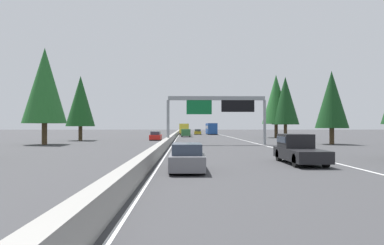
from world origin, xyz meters
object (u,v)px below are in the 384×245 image
(minivan_far_left, at_px, (186,132))
(sedan_near_center, at_px, (185,131))
(conifer_right_far, at_px, (276,99))
(conifer_right_mid, at_px, (285,101))
(conifer_right_near, at_px, (332,100))
(sign_gantry_overhead, at_px, (218,106))
(sedan_mid_right, at_px, (187,158))
(box_truck_near_right, at_px, (184,129))
(conifer_left_mid, at_px, (80,101))
(bus_distant_b, at_px, (211,128))
(oncoming_near, at_px, (156,136))
(sedan_mid_center, at_px, (198,132))
(conifer_left_near, at_px, (45,86))
(pickup_distant_a, at_px, (298,149))

(minivan_far_left, relative_size, sedan_near_center, 1.14)
(sedan_near_center, distance_m, conifer_right_far, 58.12)
(minivan_far_left, distance_m, conifer_right_mid, 22.00)
(minivan_far_left, bearing_deg, conifer_right_near, -148.88)
(sign_gantry_overhead, distance_m, conifer_right_mid, 29.02)
(sedan_mid_right, xyz_separation_m, conifer_right_near, (26.41, -18.96, 5.11))
(box_truck_near_right, relative_size, sedan_near_center, 1.93)
(conifer_left_mid, bearing_deg, bus_distant_b, -30.88)
(box_truck_near_right, xyz_separation_m, conifer_right_far, (-21.81, -18.65, 6.14))
(conifer_right_near, distance_m, conifer_left_mid, 38.19)
(sign_gantry_overhead, height_order, sedan_mid_right, sign_gantry_overhead)
(sedan_near_center, bearing_deg, box_truck_near_right, 179.53)
(conifer_right_mid, height_order, conifer_right_far, conifer_right_far)
(minivan_far_left, bearing_deg, sedan_mid_right, 179.89)
(box_truck_near_right, distance_m, oncoming_near, 34.12)
(sign_gantry_overhead, distance_m, box_truck_near_right, 48.07)
(sedan_mid_center, relative_size, conifer_left_near, 0.35)
(sign_gantry_overhead, distance_m, minivan_far_left, 32.31)
(pickup_distant_a, bearing_deg, conifer_right_mid, -15.16)
(sedan_mid_right, bearing_deg, sedan_near_center, 0.02)
(pickup_distant_a, height_order, bus_distant_b, bus_distant_b)
(conifer_left_mid, bearing_deg, minivan_far_left, -42.52)
(pickup_distant_a, height_order, conifer_left_near, conifer_left_near)
(box_truck_near_right, bearing_deg, sedan_mid_right, -179.76)
(sedan_mid_right, bearing_deg, minivan_far_left, -0.11)
(sedan_near_center, bearing_deg, sedan_mid_right, -179.98)
(sedan_mid_right, xyz_separation_m, oncoming_near, (39.80, 4.96, 0.00))
(bus_distant_b, xyz_separation_m, conifer_right_far, (-27.95, -11.04, 6.04))
(sedan_near_center, height_order, conifer_right_near, conifer_right_near)
(sedan_mid_center, bearing_deg, conifer_right_mid, -148.70)
(sedan_mid_right, relative_size, conifer_left_near, 0.35)
(pickup_distant_a, distance_m, oncoming_near, 38.12)
(pickup_distant_a, bearing_deg, bus_distant_b, -0.10)
(conifer_left_mid, bearing_deg, pickup_distant_a, -145.34)
(sedan_mid_center, xyz_separation_m, conifer_right_near, (-50.66, -15.58, 5.11))
(sedan_mid_right, bearing_deg, bus_distant_b, -5.24)
(minivan_far_left, relative_size, bus_distant_b, 0.43)
(sedan_near_center, distance_m, conifer_left_mid, 69.99)
(sign_gantry_overhead, height_order, oncoming_near, sign_gantry_overhead)
(sedan_mid_right, height_order, minivan_far_left, minivan_far_left)
(pickup_distant_a, relative_size, sedan_near_center, 1.27)
(conifer_right_far, bearing_deg, box_truck_near_right, 40.53)
(sedan_mid_right, distance_m, conifer_right_mid, 54.30)
(box_truck_near_right, height_order, oncoming_near, box_truck_near_right)
(bus_distant_b, relative_size, oncoming_near, 2.61)
(sedan_mid_right, xyz_separation_m, sedan_mid_center, (77.07, -3.38, 0.00))
(conifer_right_near, height_order, conifer_left_mid, conifer_left_mid)
(sign_gantry_overhead, height_order, conifer_left_mid, conifer_left_mid)
(sedan_mid_right, relative_size, minivan_far_left, 0.88)
(conifer_right_mid, height_order, conifer_left_mid, conifer_right_mid)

